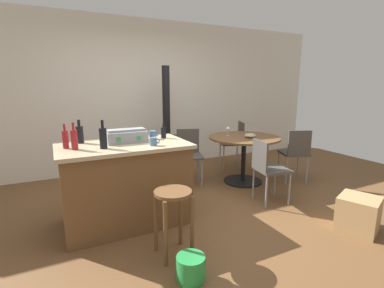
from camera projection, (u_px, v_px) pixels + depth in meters
name	position (u px, v px, depth m)	size (l,w,h in m)	color
ground_plane	(192.00, 213.00, 3.48)	(8.80, 8.80, 0.00)	brown
back_wall	(137.00, 96.00, 5.18)	(8.00, 0.10, 2.70)	silver
kitchen_island	(126.00, 183.00, 3.18)	(1.39, 0.82, 0.92)	brown
wooden_stool	(173.00, 208.00, 2.55)	(0.34, 0.34, 0.63)	brown
dining_table	(244.00, 147.00, 4.49)	(1.11, 1.11, 0.74)	black
folding_chair_near	(235.00, 140.00, 5.35)	(0.52, 0.52, 0.86)	#47423D
folding_chair_far	(189.00, 152.00, 4.46)	(0.51, 0.51, 0.86)	#47423D
folding_chair_left	(267.00, 166.00, 3.71)	(0.46, 0.46, 0.85)	#47423D
folding_chair_right	(296.00, 151.00, 4.50)	(0.52, 0.52, 0.86)	#47423D
wood_stove	(167.00, 147.00, 5.00)	(0.44, 0.45, 1.86)	black
toolbox	(126.00, 136.00, 3.18)	(0.44, 0.26, 0.15)	gray
bottle_0	(65.00, 139.00, 2.86)	(0.06, 0.06, 0.25)	maroon
bottle_1	(74.00, 139.00, 2.80)	(0.06, 0.06, 0.27)	maroon
bottle_2	(163.00, 132.00, 3.41)	(0.06, 0.06, 0.18)	black
bottle_3	(103.00, 138.00, 2.85)	(0.07, 0.07, 0.29)	black
bottle_4	(80.00, 134.00, 3.12)	(0.08, 0.08, 0.26)	black
cup_0	(154.00, 141.00, 3.00)	(0.11, 0.08, 0.09)	#4C7099
cup_1	(153.00, 135.00, 3.36)	(0.12, 0.08, 0.10)	#4C7099
wine_glass	(228.00, 129.00, 4.54)	(0.07, 0.07, 0.14)	silver
serving_bowl	(250.00, 135.00, 4.37)	(0.18, 0.18, 0.07)	tan
cardboard_box	(358.00, 214.00, 3.05)	(0.39, 0.38, 0.37)	tan
plastic_bucket	(191.00, 268.00, 2.29)	(0.24, 0.24, 0.20)	green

